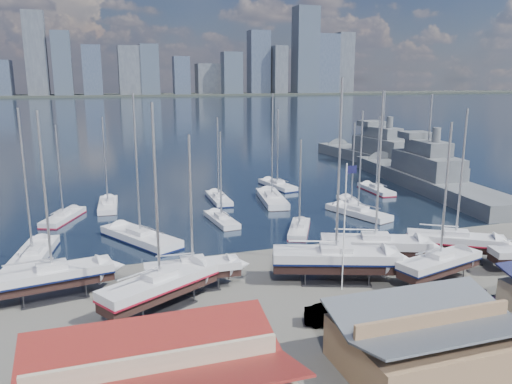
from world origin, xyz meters
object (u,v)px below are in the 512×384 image
object	(u,v)px
sailboat_cradle_0	(53,276)
naval_ship_west	(381,157)
car_a	(208,335)
flagpole	(345,219)
naval_ship_east	(426,179)

from	to	relation	value
sailboat_cradle_0	naval_ship_west	xyz separation A→B (m)	(66.21, 53.05, -0.43)
car_a	flagpole	size ratio (longest dim) A/B	0.35
naval_ship_east	car_a	bearing A→B (deg)	136.40
sailboat_cradle_0	car_a	bearing A→B (deg)	-56.13
car_a	flagpole	bearing A→B (deg)	6.28
sailboat_cradle_0	flagpole	distance (m)	26.28
naval_ship_east	car_a	size ratio (longest dim) A/B	11.11
naval_ship_east	flagpole	world-z (taller)	naval_ship_east
sailboat_cradle_0	car_a	distance (m)	16.33
naval_ship_west	car_a	xyz separation A→B (m)	(-55.05, -64.88, -0.96)
naval_ship_east	car_a	world-z (taller)	naval_ship_east
naval_ship_west	car_a	distance (m)	85.10
naval_ship_east	naval_ship_west	world-z (taller)	naval_ship_east
naval_ship_east	flagpole	distance (m)	49.52
sailboat_cradle_0	naval_ship_east	world-z (taller)	naval_ship_east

